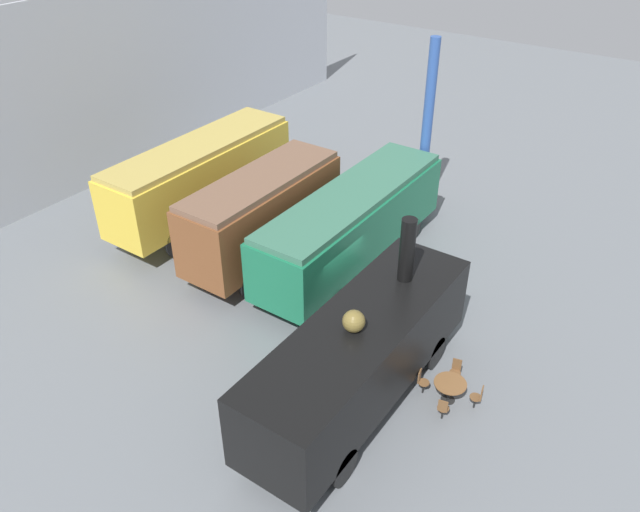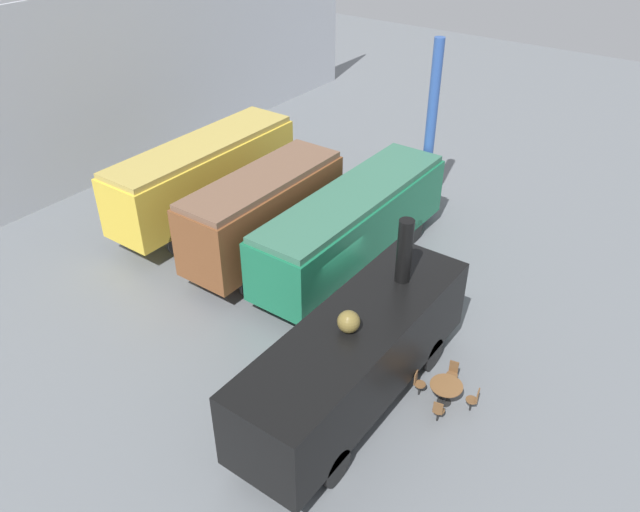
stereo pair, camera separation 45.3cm
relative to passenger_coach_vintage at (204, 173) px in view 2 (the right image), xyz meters
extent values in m
plane|color=slate|center=(-1.90, -8.42, -2.28)|extent=(80.00, 80.00, 0.00)
cube|color=#B2B7C1|center=(-1.90, 7.08, 2.22)|extent=(44.00, 0.15, 9.00)
cube|color=gold|center=(0.00, 0.00, -0.09)|extent=(9.44, 2.53, 2.59)
cube|color=tan|center=(0.00, 0.00, 1.33)|extent=(9.25, 2.33, 0.24)
cylinder|color=black|center=(2.83, -1.21, -1.59)|extent=(1.39, 0.12, 1.39)
cylinder|color=black|center=(2.83, 1.21, -1.59)|extent=(1.39, 0.12, 1.39)
cylinder|color=black|center=(-2.83, -1.21, -1.59)|extent=(1.39, 0.12, 1.39)
cylinder|color=black|center=(-2.83, 1.21, -1.59)|extent=(1.39, 0.12, 1.39)
cube|color=brown|center=(-1.03, -4.29, -0.13)|extent=(7.43, 2.46, 2.76)
cube|color=brown|center=(-1.03, -4.29, 1.37)|extent=(7.28, 2.26, 0.24)
cylinder|color=black|center=(1.20, -5.46, -1.69)|extent=(1.19, 0.12, 1.19)
cylinder|color=black|center=(1.20, -3.12, -1.69)|extent=(1.19, 0.12, 1.19)
cylinder|color=black|center=(-3.26, -5.46, -1.69)|extent=(1.19, 0.12, 1.19)
cylinder|color=black|center=(-3.26, -3.12, -1.69)|extent=(1.19, 0.12, 1.19)
cube|color=#196B47|center=(0.74, -7.39, -0.42)|extent=(10.12, 2.62, 2.38)
cone|color=#196B47|center=(6.80, -7.39, -0.42)|extent=(2.00, 2.26, 2.26)
cube|color=#366B54|center=(0.74, -7.39, 0.89)|extent=(9.92, 2.41, 0.24)
cylinder|color=black|center=(3.77, -8.64, -1.76)|extent=(1.04, 0.12, 1.04)
cylinder|color=black|center=(3.77, -6.14, -1.76)|extent=(1.04, 0.12, 1.04)
cylinder|color=black|center=(-2.30, -8.64, -1.76)|extent=(1.04, 0.12, 1.04)
cylinder|color=black|center=(-2.30, -6.14, -1.76)|extent=(1.04, 0.12, 1.04)
cube|color=black|center=(-5.51, -11.62, -0.36)|extent=(9.09, 2.62, 2.41)
cylinder|color=black|center=(-3.01, -11.62, 1.90)|extent=(0.47, 0.47, 2.11)
sphere|color=brown|center=(-5.97, -11.62, 1.14)|extent=(0.64, 0.64, 0.64)
cylinder|color=black|center=(-2.78, -12.87, -1.73)|extent=(1.11, 0.12, 1.11)
cylinder|color=black|center=(-2.78, -10.37, -1.73)|extent=(1.11, 0.12, 1.11)
cylinder|color=black|center=(-8.24, -12.87, -1.73)|extent=(1.11, 0.12, 1.11)
cylinder|color=black|center=(-8.24, -10.37, -1.73)|extent=(1.11, 0.12, 1.11)
cylinder|color=black|center=(-3.94, -13.89, -2.27)|extent=(0.44, 0.44, 0.02)
cylinder|color=black|center=(-3.94, -13.89, -1.93)|extent=(0.08, 0.08, 0.67)
cylinder|color=brown|center=(-3.94, -13.89, -1.57)|extent=(1.00, 1.00, 0.03)
cylinder|color=black|center=(-4.11, -13.11, -2.07)|extent=(0.06, 0.06, 0.42)
cylinder|color=brown|center=(-4.11, -13.11, -1.85)|extent=(0.36, 0.36, 0.03)
cube|color=brown|center=(-4.14, -12.96, -1.62)|extent=(0.29, 0.10, 0.42)
cylinder|color=black|center=(-4.72, -14.06, -2.07)|extent=(0.06, 0.06, 0.42)
cylinder|color=brown|center=(-4.72, -14.06, -1.85)|extent=(0.36, 0.36, 0.03)
cube|color=brown|center=(-4.87, -14.09, -1.62)|extent=(0.10, 0.29, 0.42)
cylinder|color=black|center=(-3.77, -14.67, -2.07)|extent=(0.06, 0.06, 0.42)
cylinder|color=brown|center=(-3.77, -14.67, -1.85)|extent=(0.36, 0.36, 0.03)
cube|color=brown|center=(-3.74, -14.82, -1.62)|extent=(0.29, 0.10, 0.42)
cylinder|color=black|center=(-3.16, -13.72, -2.07)|extent=(0.06, 0.06, 0.42)
cylinder|color=brown|center=(-3.16, -13.72, -1.85)|extent=(0.36, 0.36, 0.03)
cube|color=brown|center=(-3.01, -13.69, -1.62)|extent=(0.10, 0.29, 0.42)
cylinder|color=#262633|center=(0.92, -11.81, -1.91)|extent=(0.24, 0.24, 0.75)
cylinder|color=#266638|center=(0.92, -11.81, -1.20)|extent=(0.34, 0.34, 0.66)
sphere|color=tan|center=(0.92, -11.81, -0.76)|extent=(0.22, 0.22, 0.22)
cylinder|color=#2D519E|center=(6.10, -7.72, 1.72)|extent=(0.44, 0.44, 8.00)
camera|label=1|loc=(-17.39, -18.41, 11.99)|focal=35.00mm
camera|label=2|loc=(-17.12, -18.78, 11.99)|focal=35.00mm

